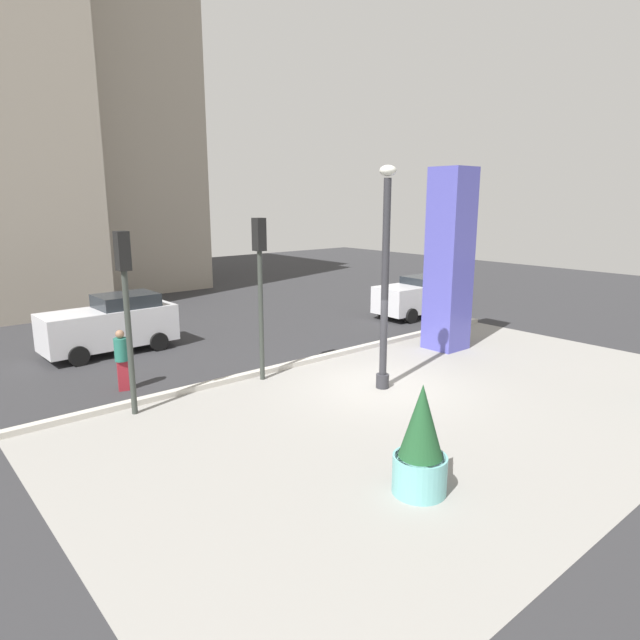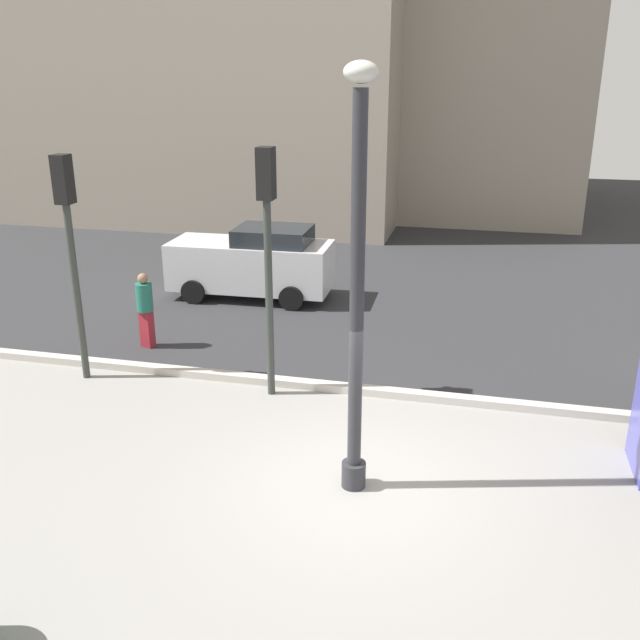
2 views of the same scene
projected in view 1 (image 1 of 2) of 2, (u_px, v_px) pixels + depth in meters
The scene contains 12 objects.
ground_plane at pixel (296, 356), 18.23m from camera, with size 60.00×60.00×0.00m, color #2D2D30.
plaza_pavement at pixel (442, 407), 13.76m from camera, with size 18.00×10.00×0.02m, color gray.
curb_strip at pixel (313, 360), 17.56m from camera, with size 18.00×0.24×0.16m, color #B7B2A8.
lamp_post at pixel (385, 284), 14.53m from camera, with size 0.44×0.44×5.99m.
art_pillar_blue at pixel (449, 261), 18.56m from camera, with size 1.22×1.22×6.17m, color #4C4CAD.
potted_plant_by_pillar at pixel (421, 445), 9.57m from camera, with size 0.97×0.97×2.04m.
traffic_light_far_side at pixel (260, 273), 15.21m from camera, with size 0.28×0.42×4.64m.
traffic_light_corner at pixel (126, 293), 12.69m from camera, with size 0.28×0.42×4.43m.
car_curb_east at pixel (417, 296), 24.30m from camera, with size 3.96×2.05×1.75m.
car_curb_west at pixel (111, 324), 18.51m from camera, with size 4.36×2.01×1.96m.
pedestrian_crossing at pixel (122, 357), 14.79m from camera, with size 0.45×0.45×1.70m.
highrise_across_street at pixel (58, 123), 31.06m from camera, with size 12.09×12.43×18.74m, color #9E9384.
Camera 1 is at (-10.72, -9.90, 5.14)m, focal length 30.61 mm.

